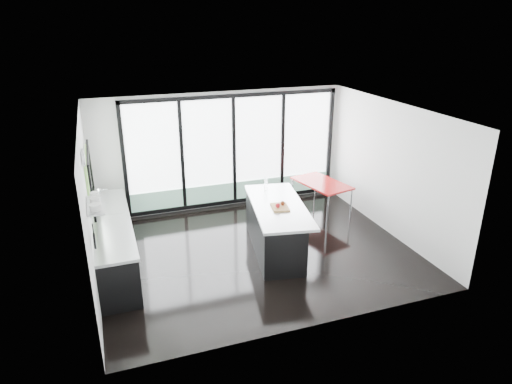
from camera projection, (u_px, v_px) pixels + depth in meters
name	position (u px, v px, depth m)	size (l,w,h in m)	color
floor	(256.00, 251.00, 9.13)	(6.00, 5.00, 0.00)	black
ceiling	(256.00, 112.00, 8.11)	(6.00, 5.00, 0.00)	white
wall_back	(233.00, 155.00, 10.92)	(6.00, 0.09, 2.80)	silver
wall_front	(315.00, 245.00, 6.43)	(6.00, 0.00, 2.80)	silver
wall_left	(89.00, 192.00, 7.88)	(0.26, 5.00, 2.80)	silver
wall_right	(391.00, 169.00, 9.55)	(0.00, 5.00, 2.80)	silver
counter_cabinets	(114.00, 243.00, 8.48)	(0.69, 3.24, 1.36)	black
island	(274.00, 227.00, 9.04)	(1.40, 2.50, 1.26)	black
bar_stool_near	(290.00, 229.00, 9.34)	(0.41, 0.41, 0.65)	silver
bar_stool_far	(284.00, 215.00, 9.99)	(0.41, 0.41, 0.66)	silver
red_table	(321.00, 197.00, 10.81)	(0.81, 1.41, 0.76)	#A51918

